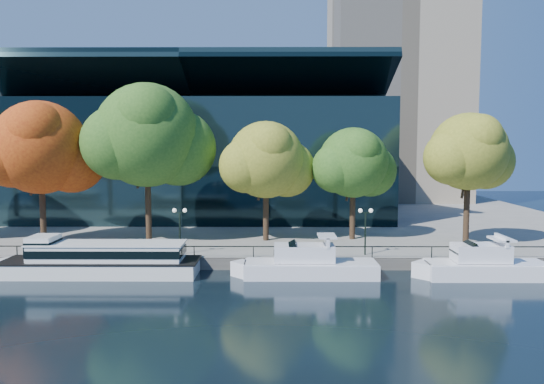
{
  "coord_description": "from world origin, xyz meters",
  "views": [
    {
      "loc": [
        6.88,
        -40.71,
        10.46
      ],
      "look_at": [
        6.54,
        8.0,
        6.13
      ],
      "focal_mm": 35.0,
      "sensor_mm": 36.0,
      "label": 1
    }
  ],
  "objects_px": {
    "tree_3": "(267,161)",
    "lamp_2": "(365,221)",
    "cruiser_far": "(481,265)",
    "tree_5": "(470,153)",
    "cruiser_near": "(305,264)",
    "lamp_1": "(180,220)",
    "tree_1": "(42,149)",
    "tree_2": "(149,137)",
    "tree_4": "(355,164)",
    "tour_boat": "(96,259)"
  },
  "relations": [
    {
      "from": "cruiser_near",
      "to": "tree_4",
      "type": "bearing_deg",
      "value": 64.31
    },
    {
      "from": "cruiser_far",
      "to": "tree_5",
      "type": "bearing_deg",
      "value": 76.54
    },
    {
      "from": "tree_1",
      "to": "tree_5",
      "type": "bearing_deg",
      "value": -0.66
    },
    {
      "from": "cruiser_far",
      "to": "tree_3",
      "type": "bearing_deg",
      "value": 146.94
    },
    {
      "from": "cruiser_near",
      "to": "lamp_2",
      "type": "distance_m",
      "value": 7.26
    },
    {
      "from": "tour_boat",
      "to": "tree_4",
      "type": "distance_m",
      "value": 25.97
    },
    {
      "from": "lamp_1",
      "to": "tree_2",
      "type": "bearing_deg",
      "value": 123.42
    },
    {
      "from": "cruiser_near",
      "to": "tree_1",
      "type": "bearing_deg",
      "value": 160.09
    },
    {
      "from": "cruiser_far",
      "to": "tree_5",
      "type": "xyz_separation_m",
      "value": [
        2.09,
        8.72,
        8.59
      ]
    },
    {
      "from": "tree_1",
      "to": "cruiser_far",
      "type": "bearing_deg",
      "value": -13.48
    },
    {
      "from": "tree_1",
      "to": "tree_4",
      "type": "height_order",
      "value": "tree_1"
    },
    {
      "from": "tree_5",
      "to": "cruiser_far",
      "type": "bearing_deg",
      "value": -103.46
    },
    {
      "from": "cruiser_far",
      "to": "tree_1",
      "type": "relative_size",
      "value": 0.77
    },
    {
      "from": "tree_2",
      "to": "lamp_1",
      "type": "xyz_separation_m",
      "value": [
        3.96,
        -6.0,
        -7.22
      ]
    },
    {
      "from": "cruiser_near",
      "to": "tree_4",
      "type": "xyz_separation_m",
      "value": [
        5.57,
        11.59,
        7.5
      ]
    },
    {
      "from": "tree_3",
      "to": "tree_2",
      "type": "bearing_deg",
      "value": -175.58
    },
    {
      "from": "tree_4",
      "to": "lamp_2",
      "type": "xyz_separation_m",
      "value": [
        -0.16,
        -7.75,
        -4.57
      ]
    },
    {
      "from": "tree_1",
      "to": "tree_3",
      "type": "height_order",
      "value": "tree_1"
    },
    {
      "from": "cruiser_near",
      "to": "tree_1",
      "type": "distance_m",
      "value": 27.58
    },
    {
      "from": "cruiser_far",
      "to": "tree_2",
      "type": "relative_size",
      "value": 0.68
    },
    {
      "from": "cruiser_near",
      "to": "tree_5",
      "type": "height_order",
      "value": "tree_5"
    },
    {
      "from": "tree_4",
      "to": "lamp_1",
      "type": "relative_size",
      "value": 2.78
    },
    {
      "from": "cruiser_near",
      "to": "tree_2",
      "type": "distance_m",
      "value": 20.29
    },
    {
      "from": "lamp_2",
      "to": "lamp_1",
      "type": "bearing_deg",
      "value": 180.0
    },
    {
      "from": "tree_1",
      "to": "tree_2",
      "type": "xyz_separation_m",
      "value": [
        9.96,
        0.96,
        1.16
      ]
    },
    {
      "from": "tour_boat",
      "to": "cruiser_near",
      "type": "distance_m",
      "value": 16.72
    },
    {
      "from": "tree_2",
      "to": "lamp_2",
      "type": "relative_size",
      "value": 3.83
    },
    {
      "from": "tree_5",
      "to": "lamp_1",
      "type": "distance_m",
      "value": 27.49
    },
    {
      "from": "tree_3",
      "to": "lamp_2",
      "type": "xyz_separation_m",
      "value": [
        8.55,
        -6.88,
        -4.87
      ]
    },
    {
      "from": "tree_1",
      "to": "tree_5",
      "type": "relative_size",
      "value": 1.09
    },
    {
      "from": "tree_1",
      "to": "lamp_1",
      "type": "bearing_deg",
      "value": -19.9
    },
    {
      "from": "tree_3",
      "to": "tree_5",
      "type": "distance_m",
      "value": 19.19
    },
    {
      "from": "cruiser_far",
      "to": "tree_3",
      "type": "xyz_separation_m",
      "value": [
        -16.95,
        11.03,
        7.76
      ]
    },
    {
      "from": "cruiser_far",
      "to": "tree_1",
      "type": "height_order",
      "value": "tree_1"
    },
    {
      "from": "lamp_1",
      "to": "tree_1",
      "type": "bearing_deg",
      "value": 160.1
    },
    {
      "from": "cruiser_far",
      "to": "lamp_1",
      "type": "xyz_separation_m",
      "value": [
        -24.41,
        4.15,
        2.89
      ]
    },
    {
      "from": "tree_4",
      "to": "lamp_2",
      "type": "bearing_deg",
      "value": -91.15
    },
    {
      "from": "lamp_1",
      "to": "lamp_2",
      "type": "xyz_separation_m",
      "value": [
        16.02,
        0.0,
        0.0
      ]
    },
    {
      "from": "tree_1",
      "to": "tree_3",
      "type": "bearing_deg",
      "value": 4.93
    },
    {
      "from": "cruiser_near",
      "to": "cruiser_far",
      "type": "height_order",
      "value": "cruiser_far"
    },
    {
      "from": "cruiser_near",
      "to": "tree_3",
      "type": "height_order",
      "value": "tree_3"
    },
    {
      "from": "cruiser_near",
      "to": "lamp_1",
      "type": "distance_m",
      "value": 11.65
    },
    {
      "from": "lamp_1",
      "to": "lamp_2",
      "type": "relative_size",
      "value": 1.0
    },
    {
      "from": "tree_3",
      "to": "lamp_2",
      "type": "relative_size",
      "value": 2.93
    },
    {
      "from": "tour_boat",
      "to": "lamp_1",
      "type": "bearing_deg",
      "value": 29.69
    },
    {
      "from": "tree_3",
      "to": "tree_4",
      "type": "relative_size",
      "value": 1.05
    },
    {
      "from": "tree_2",
      "to": "tree_5",
      "type": "bearing_deg",
      "value": -2.68
    },
    {
      "from": "lamp_2",
      "to": "tree_2",
      "type": "bearing_deg",
      "value": 163.28
    },
    {
      "from": "cruiser_far",
      "to": "lamp_2",
      "type": "height_order",
      "value": "lamp_2"
    },
    {
      "from": "cruiser_near",
      "to": "lamp_2",
      "type": "relative_size",
      "value": 2.89
    }
  ]
}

